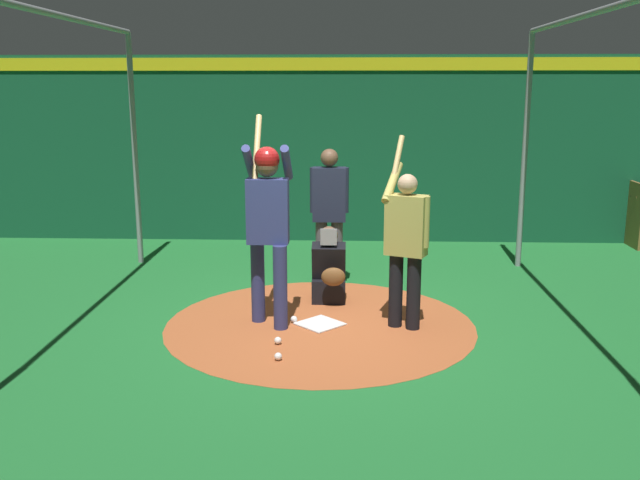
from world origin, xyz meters
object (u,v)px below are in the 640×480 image
visitor (406,240)px  umpire (329,210)px  batter (268,217)px  catcher (329,273)px  baseball_0 (278,341)px  home_plate (320,324)px  baseball_2 (278,356)px  baseball_1 (294,319)px  bat_rack (633,216)px

visitor → umpire: bearing=-128.5°
batter → catcher: bearing=143.7°
batter → baseball_0: batter is taller
catcher → umpire: size_ratio=0.52×
catcher → home_plate: bearing=-5.1°
umpire → baseball_2: 2.76m
catcher → baseball_2: 1.96m
home_plate → baseball_1: (-0.05, -0.29, 0.03)m
catcher → baseball_0: size_ratio=12.58×
home_plate → umpire: (-1.52, 0.06, 1.00)m
baseball_2 → bat_rack: bearing=134.2°
bat_rack → baseball_2: (5.13, -5.27, -0.45)m
visitor → baseball_0: bearing=-43.2°
umpire → baseball_0: bearing=-12.1°
baseball_2 → visitor: bearing=128.4°
umpire → visitor: 1.77m
batter → baseball_2: bearing=10.9°
home_plate → baseball_0: size_ratio=5.68×
catcher → bat_rack: bat_rack is taller
batter → umpire: batter is taller
umpire → visitor: (1.56, 0.85, -0.04)m
umpire → catcher: bearing=1.7°
catcher → umpire: (-0.67, -0.02, 0.65)m
home_plate → baseball_0: 0.73m
baseball_0 → baseball_1: bearing=170.5°
bat_rack → batter: bearing=-53.1°
catcher → umpire: 0.93m
baseball_0 → baseball_1: same height
baseball_0 → baseball_2: bearing=6.0°
baseball_1 → home_plate: bearing=80.6°
bat_rack → home_plate: bearing=-50.2°
visitor → bat_rack: size_ratio=1.94×
umpire → visitor: size_ratio=0.88×
visitor → baseball_0: (0.58, -1.31, -0.92)m
baseball_0 → baseball_2: (0.42, 0.04, 0.00)m
visitor → bat_rack: bearing=158.7°
home_plate → umpire: 1.82m
baseball_2 → batter: bearing=-169.1°
batter → visitor: size_ratio=1.11×
home_plate → bat_rack: bat_rack is taller
catcher → visitor: size_ratio=0.46×
visitor → bat_rack: (-4.13, 4.01, -0.47)m
home_plate → visitor: visitor is taller
batter → bat_rack: bearing=126.9°
home_plate → umpire: size_ratio=0.24×
batter → visitor: 1.48m
umpire → baseball_1: (1.47, -0.35, -0.96)m
home_plate → catcher: bearing=174.9°
umpire → visitor: bearing=28.7°
catcher → bat_rack: (-3.25, 4.84, 0.13)m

